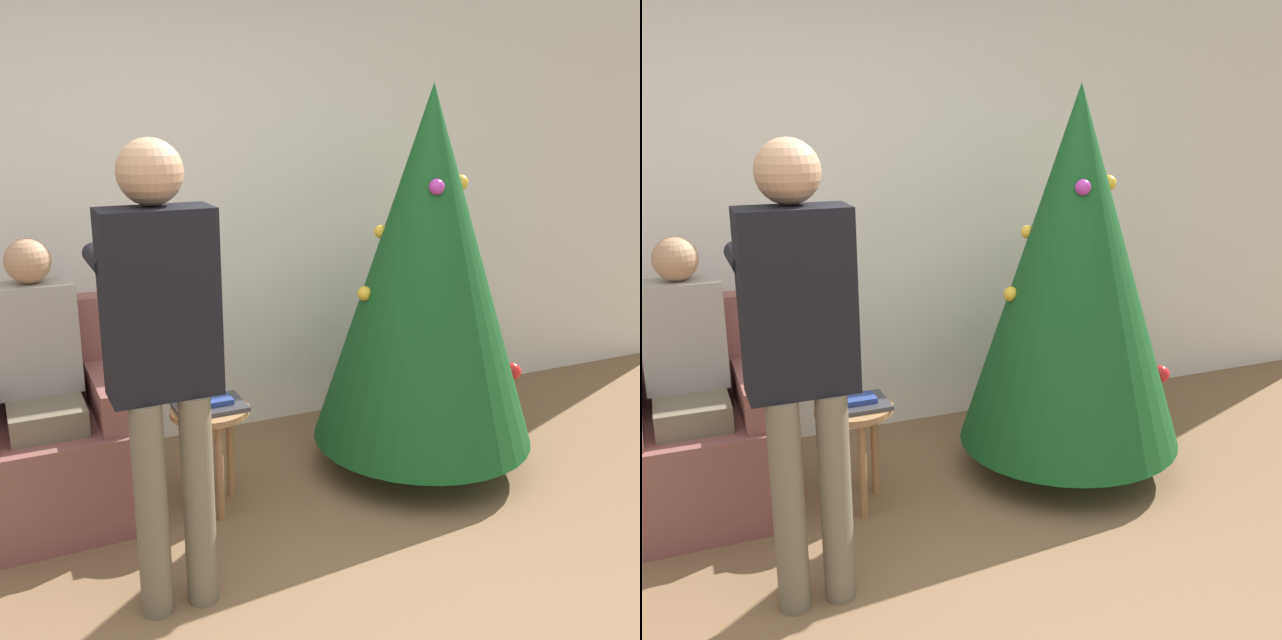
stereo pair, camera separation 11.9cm
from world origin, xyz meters
TOP-DOWN VIEW (x-y plane):
  - wall_back at (0.00, 2.23)m, footprint 8.00×0.06m
  - christmas_tree at (1.13, 1.30)m, footprint 1.14×1.14m
  - armchair at (-0.71, 1.59)m, footprint 0.65×0.69m
  - person_seated at (-0.71, 1.57)m, footprint 0.36×0.46m
  - person_standing at (-0.34, 0.73)m, footprint 0.41×0.57m
  - side_stool at (-0.01, 1.34)m, footprint 0.37×0.37m
  - laptop at (-0.01, 1.34)m, footprint 0.32×0.24m
  - book at (-0.01, 1.34)m, footprint 0.20×0.11m

SIDE VIEW (x-z plane):
  - armchair at x=-0.71m, z-range -0.14..0.84m
  - side_stool at x=-0.01m, z-range 0.16..0.67m
  - laptop at x=-0.01m, z-range 0.51..0.53m
  - book at x=-0.01m, z-range 0.53..0.55m
  - person_seated at x=-0.71m, z-range 0.07..1.37m
  - person_standing at x=-0.34m, z-range 0.17..1.92m
  - christmas_tree at x=1.13m, z-range 0.08..2.04m
  - wall_back at x=0.00m, z-range 0.00..2.70m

